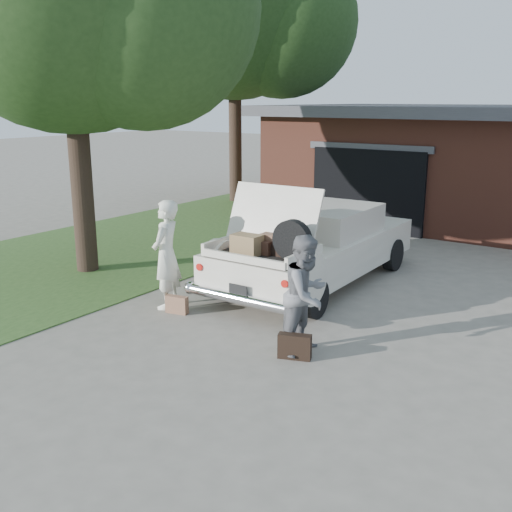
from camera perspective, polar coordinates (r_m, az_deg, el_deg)
The scene contains 9 objects.
ground at distance 9.26m, azimuth -2.14°, elevation -7.38°, with size 90.00×90.00×0.00m, color gray.
grass_strip at distance 14.93m, azimuth -12.14°, elevation 0.95°, with size 6.00×16.00×0.02m, color #2D4C1E.
house at distance 18.87m, azimuth 22.09°, elevation 8.16°, with size 12.80×7.80×3.30m.
tree_back at distance 21.09m, azimuth -1.87°, elevation 22.65°, with size 7.48×6.50×9.93m.
sedan at distance 11.52m, azimuth 5.70°, elevation 0.99°, with size 2.10×5.22×2.08m.
woman_left at distance 10.23m, azimuth -8.54°, elevation 0.14°, with size 0.68×0.45×1.87m, color silver.
woman_right at distance 8.36m, azimuth 4.83°, elevation -3.68°, with size 0.83×0.64×1.70m, color slate.
suitcase_left at distance 10.13m, azimuth -7.55°, elevation -4.61°, with size 0.39×0.12×0.30m, color #96674C.
suitcase_right at distance 8.36m, azimuth 3.70°, elevation -8.60°, with size 0.46×0.15×0.36m, color black.
Camera 1 is at (5.18, -6.84, 3.48)m, focal length 42.00 mm.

